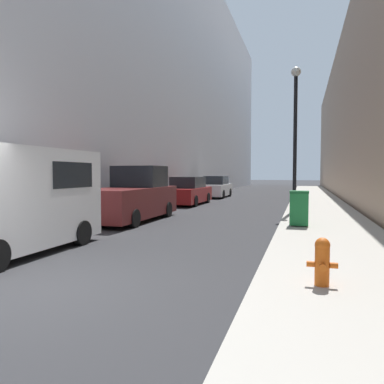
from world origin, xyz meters
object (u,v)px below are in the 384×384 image
lamppost (295,129)px  pickup_truck (132,198)px  fire_hydrant (322,260)px  parked_sedan_near (188,192)px  white_van (11,196)px  trash_bin (299,208)px  parked_sedan_far (216,188)px

lamppost → pickup_truck: (-6.10, -4.13, -2.96)m
fire_hydrant → pickup_truck: (-6.77, 7.44, 0.37)m
fire_hydrant → parked_sedan_near: (-6.86, 15.27, 0.22)m
fire_hydrant → white_van: 6.91m
white_van → parked_sedan_near: bearing=90.4°
trash_bin → pickup_truck: size_ratio=0.22×
lamppost → parked_sedan_far: size_ratio=1.47×
pickup_truck → parked_sedan_near: pickup_truck is taller
fire_hydrant → parked_sedan_far: parked_sedan_far is taller
white_van → trash_bin: bearing=41.3°
trash_bin → white_van: white_van is taller
white_van → parked_sedan_near: white_van is taller
pickup_truck → white_van: bearing=-90.0°
trash_bin → parked_sedan_near: 10.74m
trash_bin → lamppost: size_ratio=0.18×
white_van → parked_sedan_near: (-0.09, 14.18, -0.58)m
fire_hydrant → lamppost: bearing=93.3°
trash_bin → parked_sedan_far: 16.73m
trash_bin → white_van: size_ratio=0.25×
trash_bin → parked_sedan_far: parked_sedan_far is taller
fire_hydrant → lamppost: (-0.68, 11.58, 3.33)m
pickup_truck → parked_sedan_near: bearing=90.6°
pickup_truck → lamppost: bearing=34.1°
trash_bin → parked_sedan_far: size_ratio=0.26×
parked_sedan_near → white_van: bearing=-89.6°
white_van → pickup_truck: (0.00, 6.36, -0.43)m
lamppost → pickup_truck: size_ratio=1.22×
trash_bin → pickup_truck: pickup_truck is taller
pickup_truck → parked_sedan_near: 7.83m
fire_hydrant → white_van: (-6.77, 1.09, 0.81)m
lamppost → white_van: lamppost is taller
lamppost → pickup_truck: lamppost is taller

